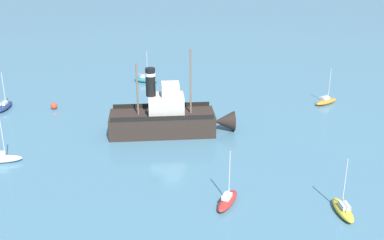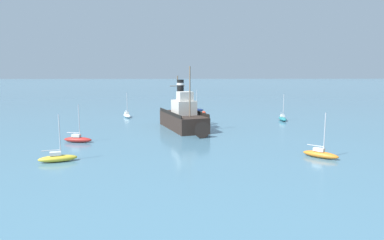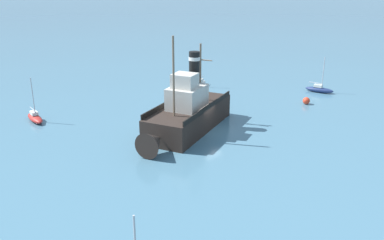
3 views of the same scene
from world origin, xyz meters
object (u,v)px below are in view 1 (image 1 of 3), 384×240
(old_tugboat, at_px, (168,118))
(sailboat_white, at_px, (3,158))
(sailboat_red, at_px, (227,200))
(sailboat_orange, at_px, (326,101))
(sailboat_navy, at_px, (5,106))
(sailboat_teal, at_px, (146,80))
(mooring_buoy, at_px, (54,106))
(sailboat_yellow, at_px, (343,209))

(old_tugboat, xyz_separation_m, sailboat_white, (11.41, -14.02, -1.40))
(sailboat_red, xyz_separation_m, sailboat_orange, (-28.55, 8.42, 0.00))
(sailboat_navy, xyz_separation_m, sailboat_teal, (-15.82, 14.00, 0.00))
(sailboat_navy, bearing_deg, sailboat_red, 63.45)
(old_tugboat, xyz_separation_m, mooring_buoy, (-4.01, -16.84, -1.39))
(sailboat_red, relative_size, mooring_buoy, 5.57)
(sailboat_white, relative_size, sailboat_red, 1.00)
(sailboat_navy, bearing_deg, sailboat_yellow, 69.96)
(sailboat_navy, relative_size, sailboat_orange, 1.00)
(sailboat_orange, height_order, mooring_buoy, sailboat_orange)
(sailboat_navy, bearing_deg, sailboat_teal, 138.51)
(sailboat_yellow, bearing_deg, sailboat_teal, -137.97)
(sailboat_yellow, distance_m, sailboat_teal, 41.98)
(old_tugboat, distance_m, sailboat_teal, 20.43)
(sailboat_white, bearing_deg, sailboat_yellow, 87.38)
(sailboat_red, bearing_deg, old_tugboat, -145.51)
(old_tugboat, xyz_separation_m, sailboat_navy, (-2.43, -23.05, -1.40))
(old_tugboat, bearing_deg, sailboat_navy, -96.03)
(sailboat_navy, height_order, sailboat_red, same)
(sailboat_white, xyz_separation_m, sailboat_orange, (-26.13, 31.95, 0.00))
(sailboat_yellow, relative_size, sailboat_red, 1.00)
(sailboat_teal, bearing_deg, sailboat_orange, 82.52)
(old_tugboat, relative_size, sailboat_navy, 3.00)
(sailboat_orange, bearing_deg, sailboat_white, -50.72)
(sailboat_yellow, bearing_deg, mooring_buoy, -115.26)
(sailboat_orange, xyz_separation_m, mooring_buoy, (10.71, -34.76, 0.01))
(sailboat_teal, height_order, sailboat_orange, same)
(sailboat_red, bearing_deg, sailboat_orange, 163.56)
(sailboat_white, distance_m, sailboat_teal, 30.08)
(mooring_buoy, bearing_deg, sailboat_white, 10.34)
(sailboat_white, height_order, mooring_buoy, sailboat_white)
(sailboat_red, height_order, mooring_buoy, sailboat_red)
(sailboat_yellow, height_order, sailboat_navy, same)
(sailboat_white, xyz_separation_m, sailboat_teal, (-29.67, 4.96, 0.00))
(sailboat_teal, relative_size, mooring_buoy, 5.57)
(sailboat_navy, xyz_separation_m, sailboat_red, (16.27, 32.56, 0.00))
(old_tugboat, bearing_deg, sailboat_white, -50.86)
(sailboat_yellow, relative_size, sailboat_white, 1.00)
(sailboat_teal, bearing_deg, sailboat_navy, -41.49)
(old_tugboat, height_order, mooring_buoy, old_tugboat)
(sailboat_white, height_order, sailboat_navy, same)
(sailboat_yellow, xyz_separation_m, sailboat_orange, (-27.64, -1.12, 0.00))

